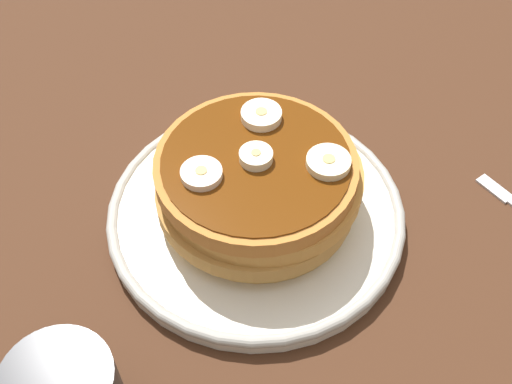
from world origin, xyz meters
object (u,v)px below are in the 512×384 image
pancake_stack (259,182)px  banana_slice_3 (202,174)px  plate (256,213)px  banana_slice_1 (328,163)px  banana_slice_0 (257,151)px  banana_slice_2 (261,116)px

pancake_stack → banana_slice_3: 6.13cm
pancake_stack → banana_slice_3: banana_slice_3 is taller
plate → banana_slice_3: banana_slice_3 is taller
banana_slice_1 → banana_slice_0: bearing=-133.9°
banana_slice_2 → plate: bearing=-37.4°
plate → banana_slice_1: (3.53, 4.58, 7.25)cm
banana_slice_0 → banana_slice_3: bearing=-93.5°
banana_slice_2 → banana_slice_0: bearing=-36.7°
banana_slice_0 → plate: bearing=-42.4°
plate → banana_slice_0: bearing=137.6°
pancake_stack → plate: bearing=-63.4°
banana_slice_1 → banana_slice_2: (-7.36, -1.65, 0.04)cm
banana_slice_0 → banana_slice_2: size_ratio=0.78×
plate → banana_slice_2: bearing=142.6°
pancake_stack → banana_slice_2: bearing=145.5°
banana_slice_2 → banana_slice_3: banana_slice_2 is taller
banana_slice_1 → pancake_stack: bearing=-132.3°
banana_slice_2 → pancake_stack: bearing=-34.5°
plate → banana_slice_2: banana_slice_2 is taller
banana_slice_3 → banana_slice_2: bearing=112.2°
banana_slice_3 → banana_slice_1: bearing=64.8°
plate → banana_slice_2: 8.74cm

